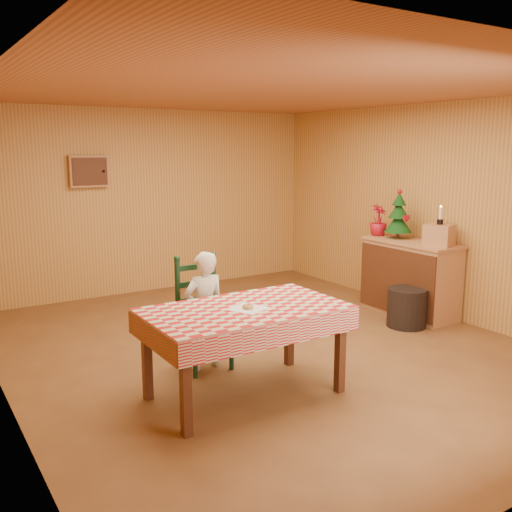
% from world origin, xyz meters
% --- Properties ---
extents(ground, '(6.00, 6.00, 0.00)m').
position_xyz_m(ground, '(0.00, 0.00, 0.00)').
color(ground, brown).
rests_on(ground, ground).
extents(cabin_walls, '(5.10, 6.05, 2.65)m').
position_xyz_m(cabin_walls, '(-0.00, 0.53, 1.83)').
color(cabin_walls, '#C99148').
rests_on(cabin_walls, ground).
extents(dining_table, '(1.66, 0.96, 0.77)m').
position_xyz_m(dining_table, '(-0.78, -0.86, 0.69)').
color(dining_table, '#502715').
rests_on(dining_table, ground).
extents(ladder_chair, '(0.44, 0.40, 1.08)m').
position_xyz_m(ladder_chair, '(-0.78, -0.07, 0.50)').
color(ladder_chair, black).
rests_on(ladder_chair, ground).
extents(seated_child, '(0.41, 0.27, 1.12)m').
position_xyz_m(seated_child, '(-0.78, -0.13, 0.56)').
color(seated_child, silver).
rests_on(seated_child, ground).
extents(napkin, '(0.35, 0.35, 0.00)m').
position_xyz_m(napkin, '(-0.78, -0.91, 0.77)').
color(napkin, white).
rests_on(napkin, dining_table).
extents(donut, '(0.11, 0.11, 0.03)m').
position_xyz_m(donut, '(-0.78, -0.91, 0.79)').
color(donut, '#C18C45').
rests_on(donut, napkin).
extents(shelf_unit, '(0.54, 1.24, 0.93)m').
position_xyz_m(shelf_unit, '(2.21, 0.10, 0.47)').
color(shelf_unit, tan).
rests_on(shelf_unit, ground).
extents(crate, '(0.39, 0.39, 0.25)m').
position_xyz_m(crate, '(2.22, -0.30, 1.06)').
color(crate, tan).
rests_on(crate, shelf_unit).
extents(christmas_tree, '(0.34, 0.34, 0.62)m').
position_xyz_m(christmas_tree, '(2.22, 0.35, 1.21)').
color(christmas_tree, '#502715').
rests_on(christmas_tree, shelf_unit).
extents(flower_arrangement, '(0.26, 0.26, 0.40)m').
position_xyz_m(flower_arrangement, '(2.17, 0.65, 1.13)').
color(flower_arrangement, '#A50F1F').
rests_on(flower_arrangement, shelf_unit).
extents(candle_set, '(0.07, 0.07, 0.22)m').
position_xyz_m(candle_set, '(2.22, -0.30, 1.24)').
color(candle_set, black).
rests_on(candle_set, crate).
extents(storage_bin, '(0.50, 0.50, 0.45)m').
position_xyz_m(storage_bin, '(1.80, -0.25, 0.23)').
color(storage_bin, black).
rests_on(storage_bin, ground).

